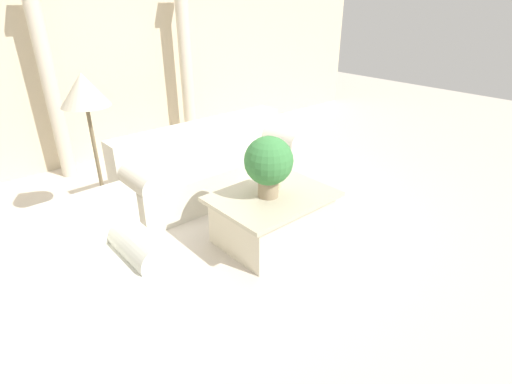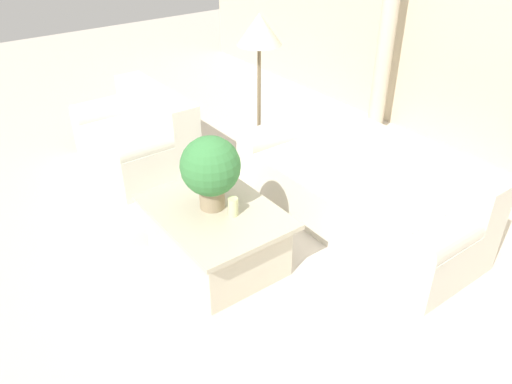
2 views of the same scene
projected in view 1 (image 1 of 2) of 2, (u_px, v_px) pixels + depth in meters
ground_plane at (243, 216)px, 4.40m from camera, size 16.00×16.00×0.00m
wall_back at (115, 42)px, 5.54m from camera, size 10.00×0.06×3.20m
sofa_long at (212, 164)px, 4.88m from camera, size 2.32×0.86×0.80m
loveseat at (64, 279)px, 2.90m from camera, size 1.33×0.86×0.80m
coffee_table at (272, 217)px, 3.88m from camera, size 1.12×0.84×0.49m
potted_plant at (269, 163)px, 3.60m from camera, size 0.45×0.45×0.58m
pillar_candle at (278, 181)px, 3.88m from camera, size 0.08×0.08×0.15m
floor_lamp at (85, 98)px, 3.58m from camera, size 0.44×0.44×1.58m
column_left at (51, 88)px, 4.89m from camera, size 0.26×0.26×2.27m
column_right at (186, 70)px, 6.04m from camera, size 0.26×0.26×2.27m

